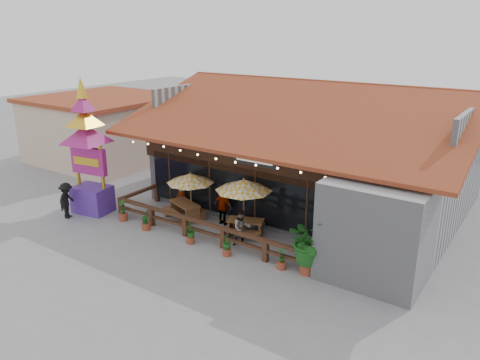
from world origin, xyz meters
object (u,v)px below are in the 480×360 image
Objects in this scene: umbrella_left at (190,178)px; umbrella_right at (244,185)px; tropical_plant at (309,242)px; thai_sign_tower at (86,138)px; picnic_table_left at (185,208)px; pedestrian at (67,200)px; picnic_table_right at (245,225)px.

umbrella_left is 0.85× the size of umbrella_right.
umbrella_right is at bearing 159.35° from tropical_plant.
thai_sign_tower is (-4.59, -1.91, 1.63)m from umbrella_left.
picnic_table_left is 1.19× the size of pedestrian.
umbrella_left is 1.16× the size of tropical_plant.
tropical_plant is at bearing -10.77° from picnic_table_left.
picnic_table_right is 8.46m from thai_sign_tower.
thai_sign_tower reaches higher than picnic_table_left.
umbrella_right reaches higher than picnic_table_right.
pedestrian is at bearing -148.05° from umbrella_left.
picnic_table_right is 0.28× the size of thai_sign_tower.
umbrella_right is 8.55m from pedestrian.
tropical_plant is (7.01, -1.33, 0.71)m from picnic_table_left.
umbrella_right is (2.91, 0.01, 0.23)m from umbrella_left.
tropical_plant is at bearing -106.69° from pedestrian.
pedestrian reaches higher than picnic_table_right.
tropical_plant is at bearing -20.65° from umbrella_right.
umbrella_right reaches higher than picnic_table_left.
thai_sign_tower reaches higher than tropical_plant.
tropical_plant reaches higher than pedestrian.
picnic_table_left is 0.93× the size of tropical_plant.
pedestrian is (-0.35, -1.17, -2.80)m from thai_sign_tower.
picnic_table_left is 5.58m from thai_sign_tower.
umbrella_right is 7.87m from thai_sign_tower.
thai_sign_tower is (-7.62, -1.88, 3.16)m from picnic_table_right.
picnic_table_left is 3.36m from picnic_table_right.
picnic_table_right is at bearing 0.85° from picnic_table_left.
umbrella_right reaches higher than tropical_plant.
tropical_plant reaches higher than picnic_table_right.
picnic_table_right is 8.54m from pedestrian.
tropical_plant is 1.28× the size of pedestrian.
pedestrian is at bearing -146.91° from picnic_table_left.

